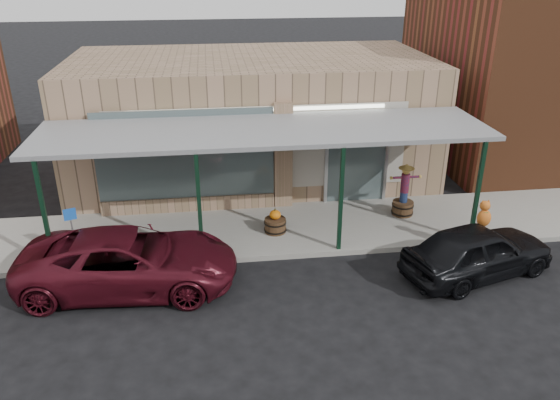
{
  "coord_description": "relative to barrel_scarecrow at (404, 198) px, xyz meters",
  "views": [
    {
      "loc": [
        -1.39,
        -10.28,
        7.34
      ],
      "look_at": [
        0.28,
        2.6,
        1.45
      ],
      "focal_mm": 35.0,
      "sensor_mm": 36.0,
      "label": 1
    }
  ],
  "objects": [
    {
      "name": "ground",
      "position": [
        -4.18,
        -3.96,
        -0.7
      ],
      "size": [
        120.0,
        120.0,
        0.0
      ],
      "primitive_type": "plane",
      "color": "black",
      "rests_on": "ground"
    },
    {
      "name": "handicap_sign",
      "position": [
        -9.16,
        -1.56,
        0.4
      ],
      "size": [
        0.29,
        0.12,
        1.46
      ],
      "rotation": [
        0.0,
        0.0,
        0.35
      ],
      "color": "gray",
      "rests_on": "sidewalk"
    },
    {
      "name": "sidewalk",
      "position": [
        -4.18,
        -0.36,
        -0.62
      ],
      "size": [
        40.0,
        3.2,
        0.15
      ],
      "primitive_type": "cube",
      "color": "gray",
      "rests_on": "ground"
    },
    {
      "name": "barrel_pumpkin",
      "position": [
        -3.94,
        -0.64,
        -0.29
      ],
      "size": [
        0.74,
        0.74,
        0.71
      ],
      "rotation": [
        0.0,
        0.0,
        -0.26
      ],
      "color": "#472B1C",
      "rests_on": "sidewalk"
    },
    {
      "name": "barrel_scarecrow",
      "position": [
        0.0,
        0.0,
        0.0
      ],
      "size": [
        0.98,
        0.7,
        1.62
      ],
      "rotation": [
        0.0,
        0.0,
        -0.13
      ],
      "color": "#472B1C",
      "rests_on": "sidewalk"
    },
    {
      "name": "awning",
      "position": [
        -4.18,
        -0.39,
        2.31
      ],
      "size": [
        12.0,
        3.0,
        3.04
      ],
      "color": "slate",
      "rests_on": "ground"
    },
    {
      "name": "parked_sedan",
      "position": [
        0.77,
        -3.26,
        -0.02
      ],
      "size": [
        4.2,
        2.63,
        1.63
      ],
      "rotation": [
        0.0,
        0.0,
        1.86
      ],
      "color": "black",
      "rests_on": "ground"
    },
    {
      "name": "storefront",
      "position": [
        -4.18,
        4.21,
        1.4
      ],
      "size": [
        12.0,
        6.25,
        4.2
      ],
      "color": "#9A785E",
      "rests_on": "ground"
    },
    {
      "name": "car_maroon",
      "position": [
        -7.68,
        -2.72,
        0.01
      ],
      "size": [
        5.22,
        2.65,
        1.41
      ],
      "primitive_type": "imported",
      "rotation": [
        0.0,
        0.0,
        1.51
      ],
      "color": "#4D0F1A",
      "rests_on": "ground"
    },
    {
      "name": "block_buildings_near",
      "position": [
        -2.17,
        5.24,
        3.07
      ],
      "size": [
        61.0,
        8.0,
        8.0
      ],
      "color": "brown",
      "rests_on": "ground"
    }
  ]
}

